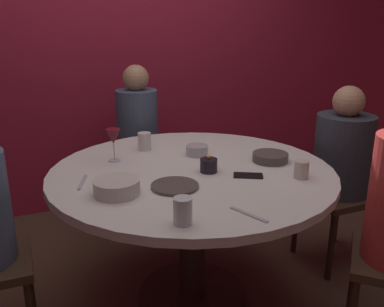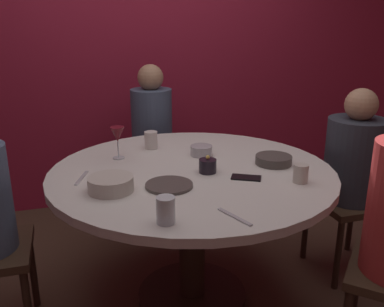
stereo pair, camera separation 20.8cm
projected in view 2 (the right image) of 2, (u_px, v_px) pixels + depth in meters
name	position (u px, v px, depth m)	size (l,w,h in m)	color
ground_plane	(192.00, 295.00, 2.33)	(8.00, 8.00, 0.00)	#4C3828
back_wall	(137.00, 44.00, 3.31)	(6.00, 0.10, 2.60)	maroon
dining_table	(192.00, 194.00, 2.15)	(1.44, 1.44, 0.76)	silver
seated_diner_back	(152.00, 128.00, 3.03)	(0.40, 0.40, 1.19)	#3F2D1E
seated_diner_right	(354.00, 162.00, 2.39)	(0.40, 0.40, 1.12)	#3F2D1E
candle_holder	(208.00, 166.00, 2.04)	(0.09, 0.09, 0.09)	black
wine_glass	(117.00, 136.00, 2.22)	(0.08, 0.08, 0.18)	silver
dinner_plate	(169.00, 185.00, 1.87)	(0.22, 0.22, 0.01)	#4C4742
cell_phone	(246.00, 178.00, 1.97)	(0.07, 0.14, 0.01)	black
bowl_serving_large	(201.00, 150.00, 2.30)	(0.12, 0.12, 0.06)	#B7B7BC
bowl_salad_center	(111.00, 184.00, 1.82)	(0.20, 0.20, 0.07)	beige
bowl_small_white	(274.00, 160.00, 2.16)	(0.19, 0.19, 0.05)	#4C4742
cup_near_candle	(151.00, 140.00, 2.42)	(0.08, 0.08, 0.10)	silver
cup_by_left_diner	(301.00, 173.00, 1.91)	(0.07, 0.07, 0.09)	beige
cup_by_right_diner	(166.00, 210.00, 1.52)	(0.07, 0.07, 0.10)	silver
fork_near_plate	(82.00, 178.00, 1.97)	(0.02, 0.18, 0.01)	#B7B7BC
knife_near_plate	(234.00, 217.00, 1.58)	(0.02, 0.18, 0.01)	#B7B7BC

